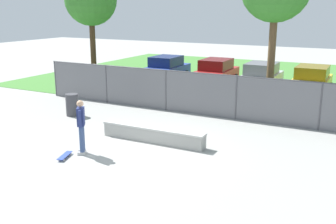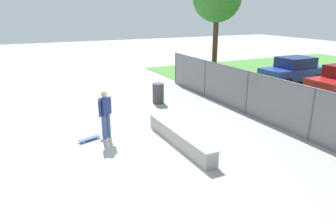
# 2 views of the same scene
# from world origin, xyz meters

# --- Properties ---
(ground_plane) EXTENTS (80.00, 80.00, 0.00)m
(ground_plane) POSITION_xyz_m (0.00, 0.00, 0.00)
(ground_plane) COLOR #9E9E99
(grass_strip) EXTENTS (29.13, 20.00, 0.02)m
(grass_strip) POSITION_xyz_m (0.00, 15.31, 0.01)
(grass_strip) COLOR #478438
(grass_strip) RESTS_ON ground
(concrete_ledge) EXTENTS (4.01, 0.52, 0.55)m
(concrete_ledge) POSITION_xyz_m (0.03, 0.74, 0.28)
(concrete_ledge) COLOR #999993
(concrete_ledge) RESTS_ON ground
(skateboarder) EXTENTS (0.42, 0.52, 1.82)m
(skateboarder) POSITION_xyz_m (-1.43, -1.40, 1.01)
(skateboarder) COLOR beige
(skateboarder) RESTS_ON ground
(skateboard) EXTENTS (0.44, 0.82, 0.09)m
(skateboard) POSITION_xyz_m (-1.71, -1.97, 0.07)
(skateboard) COLOR #334CB2
(skateboard) RESTS_ON ground
(chainlink_fence) EXTENTS (17.20, 0.07, 1.93)m
(chainlink_fence) POSITION_xyz_m (-0.00, 5.01, 1.05)
(chainlink_fence) COLOR #4C4C51
(chainlink_fence) RESTS_ON ground
(tree_near_left) EXTENTS (2.93, 2.93, 6.64)m
(tree_near_left) POSITION_xyz_m (-7.71, 7.31, 5.12)
(tree_near_left) COLOR #47301E
(tree_near_left) RESTS_ON ground
(car_blue) EXTENTS (2.06, 4.22, 1.66)m
(car_blue) POSITION_xyz_m (-5.28, 11.63, 0.84)
(car_blue) COLOR #233D9E
(car_blue) RESTS_ON ground
(car_red) EXTENTS (2.06, 4.22, 1.66)m
(car_red) POSITION_xyz_m (-1.84, 11.72, 0.84)
(car_red) COLOR #B21E1E
(car_red) RESTS_ON ground
(car_silver) EXTENTS (2.06, 4.22, 1.66)m
(car_silver) POSITION_xyz_m (1.10, 11.31, 0.84)
(car_silver) COLOR #B7BABF
(car_silver) RESTS_ON ground
(car_yellow) EXTENTS (2.06, 4.22, 1.66)m
(car_yellow) POSITION_xyz_m (3.87, 11.34, 0.84)
(car_yellow) COLOR gold
(car_yellow) RESTS_ON ground
(trash_bin) EXTENTS (0.56, 0.56, 0.99)m
(trash_bin) POSITION_xyz_m (-4.97, 2.19, 0.50)
(trash_bin) COLOR #3F3F44
(trash_bin) RESTS_ON ground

